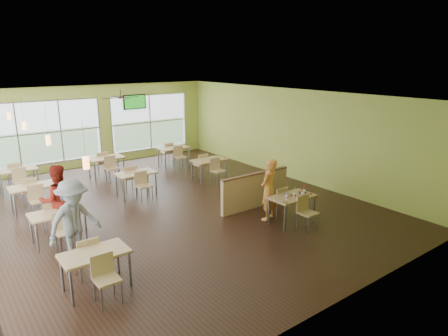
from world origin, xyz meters
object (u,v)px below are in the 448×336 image
(half_wall_divider, at_px, (255,190))
(main_table, at_px, (292,200))
(man_plaid, at_px, (269,189))
(food_basket, at_px, (302,192))

(half_wall_divider, bearing_deg, main_table, -90.00)
(main_table, height_order, man_plaid, man_plaid)
(main_table, height_order, food_basket, main_table)
(food_basket, bearing_deg, man_plaid, 140.87)
(main_table, distance_m, food_basket, 0.41)
(main_table, relative_size, food_basket, 6.80)
(man_plaid, distance_m, food_basket, 0.89)
(main_table, distance_m, half_wall_divider, 1.45)
(main_table, xyz_separation_m, half_wall_divider, (0.00, 1.45, -0.11))
(half_wall_divider, bearing_deg, food_basket, -75.40)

